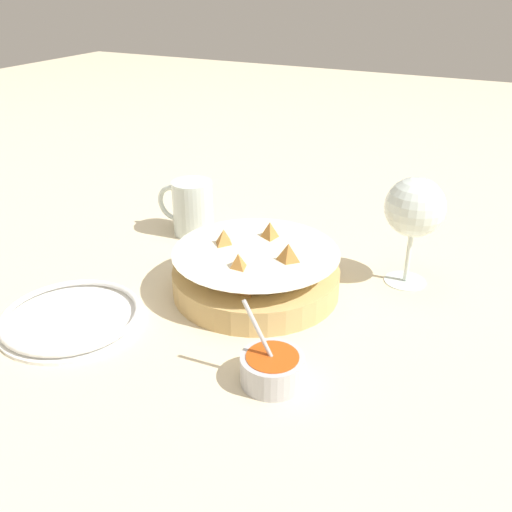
{
  "coord_description": "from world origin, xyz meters",
  "views": [
    {
      "loc": [
        -0.33,
        0.65,
        0.43
      ],
      "look_at": [
        -0.01,
        -0.01,
        0.06
      ],
      "focal_mm": 40.0,
      "sensor_mm": 36.0,
      "label": 1
    }
  ],
  "objects_px": {
    "sauce_cup": "(272,368)",
    "wine_glass": "(415,210)",
    "side_plate": "(71,317)",
    "beer_mug": "(192,209)",
    "food_basket": "(256,272)"
  },
  "relations": [
    {
      "from": "wine_glass",
      "to": "beer_mug",
      "type": "height_order",
      "value": "wine_glass"
    },
    {
      "from": "sauce_cup",
      "to": "beer_mug",
      "type": "height_order",
      "value": "sauce_cup"
    },
    {
      "from": "wine_glass",
      "to": "beer_mug",
      "type": "relative_size",
      "value": 1.51
    },
    {
      "from": "wine_glass",
      "to": "beer_mug",
      "type": "bearing_deg",
      "value": -0.92
    },
    {
      "from": "sauce_cup",
      "to": "side_plate",
      "type": "xyz_separation_m",
      "value": [
        0.29,
        0.01,
        -0.01
      ]
    },
    {
      "from": "side_plate",
      "to": "sauce_cup",
      "type": "bearing_deg",
      "value": -178.14
    },
    {
      "from": "sauce_cup",
      "to": "side_plate",
      "type": "height_order",
      "value": "sauce_cup"
    },
    {
      "from": "side_plate",
      "to": "wine_glass",
      "type": "bearing_deg",
      "value": -140.15
    },
    {
      "from": "wine_glass",
      "to": "side_plate",
      "type": "xyz_separation_m",
      "value": [
        0.38,
        0.31,
        -0.11
      ]
    },
    {
      "from": "beer_mug",
      "to": "side_plate",
      "type": "bearing_deg",
      "value": 91.6
    },
    {
      "from": "food_basket",
      "to": "side_plate",
      "type": "bearing_deg",
      "value": 45.33
    },
    {
      "from": "sauce_cup",
      "to": "side_plate",
      "type": "bearing_deg",
      "value": 1.86
    },
    {
      "from": "sauce_cup",
      "to": "wine_glass",
      "type": "relative_size",
      "value": 0.61
    },
    {
      "from": "food_basket",
      "to": "beer_mug",
      "type": "distance_m",
      "value": 0.24
    },
    {
      "from": "wine_glass",
      "to": "side_plate",
      "type": "distance_m",
      "value": 0.5
    }
  ]
}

